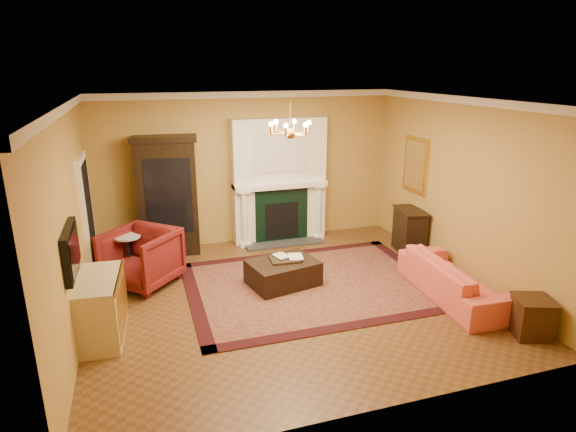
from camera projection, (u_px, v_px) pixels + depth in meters
name	position (u px, v px, depth m)	size (l,w,h in m)	color
floor	(290.00, 297.00, 7.54)	(6.00, 5.50, 0.02)	brown
ceiling	(290.00, 100.00, 6.64)	(6.00, 5.50, 0.02)	silver
wall_back	(248.00, 169.00, 9.60)	(6.00, 0.02, 3.00)	#B0933F
wall_front	(379.00, 281.00, 4.58)	(6.00, 0.02, 3.00)	#B0933F
wall_left	(69.00, 224.00, 6.23)	(0.02, 5.50, 3.00)	#B0933F
wall_right	(463.00, 190.00, 7.96)	(0.02, 5.50, 3.00)	#B0933F
fireplace	(279.00, 183.00, 9.70)	(1.90, 0.70, 2.50)	white
crown_molding	(272.00, 101.00, 7.53)	(6.00, 5.50, 0.12)	white
doorway	(88.00, 219.00, 7.92)	(0.08, 1.05, 2.10)	white
tv_panel	(71.00, 251.00, 5.74)	(0.09, 0.95, 0.58)	black
gilt_mirror	(415.00, 165.00, 9.18)	(0.06, 0.76, 1.05)	gold
chandelier	(290.00, 129.00, 6.76)	(0.63, 0.55, 0.53)	gold
oriental_rug	(312.00, 284.00, 7.95)	(4.03, 3.02, 0.02)	#45100E
china_cabinet	(168.00, 199.00, 9.02)	(1.08, 0.49, 2.16)	black
wingback_armchair	(141.00, 255.00, 7.82)	(1.01, 0.94, 1.04)	maroon
pedestal_table	(129.00, 254.00, 8.05)	(0.43, 0.43, 0.77)	black
commode	(101.00, 308.00, 6.32)	(0.54, 1.14, 0.85)	#C2B88E
coral_sofa	(455.00, 272.00, 7.42)	(2.13, 0.62, 0.83)	#E95C4A
end_table	(532.00, 318.00, 6.39)	(0.44, 0.44, 0.51)	#371A0F
console_table	(409.00, 232.00, 9.25)	(0.42, 0.74, 0.82)	black
leather_ottoman	(283.00, 273.00, 7.89)	(1.07, 0.78, 0.40)	black
ottoman_tray	(285.00, 259.00, 7.87)	(0.47, 0.36, 0.03)	black
book_a	(276.00, 250.00, 7.85)	(0.20, 0.03, 0.27)	gray
book_b	(289.00, 249.00, 7.85)	(0.23, 0.02, 0.31)	gray
topiary_left	(252.00, 173.00, 9.42)	(0.15, 0.15, 0.39)	gray
topiary_right	(317.00, 167.00, 9.80)	(0.17, 0.17, 0.47)	gray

